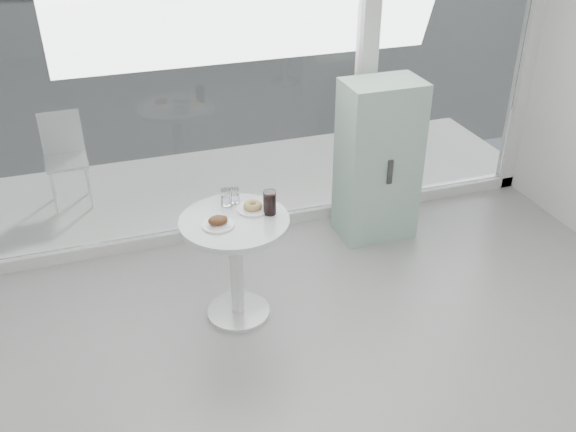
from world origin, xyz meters
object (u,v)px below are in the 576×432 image
object	(u,v)px
plate_donut	(253,207)
patio_chair	(65,153)
mint_cabinet	(378,161)
water_tumbler_a	(226,198)
main_table	(236,248)
cola_glass	(270,203)
water_tumbler_b	(235,196)
plate_fritter	(219,222)

from	to	relation	value
plate_donut	patio_chair	bearing A→B (deg)	121.31
patio_chair	mint_cabinet	bearing A→B (deg)	-30.56
water_tumbler_a	main_table	bearing A→B (deg)	-89.85
mint_cabinet	cola_glass	xyz separation A→B (m)	(-1.13, -0.71, 0.19)
plate_donut	cola_glass	distance (m)	0.14
plate_donut	water_tumbler_a	world-z (taller)	water_tumbler_a
mint_cabinet	patio_chair	xyz separation A→B (m)	(-2.40, 1.31, -0.15)
plate_donut	water_tumbler_b	size ratio (longest dim) A/B	2.07
plate_fritter	plate_donut	size ratio (longest dim) A/B	0.95
plate_donut	water_tumbler_b	xyz separation A→B (m)	(-0.09, 0.14, 0.03)
plate_fritter	water_tumbler_a	xyz separation A→B (m)	(0.11, 0.25, 0.02)
main_table	mint_cabinet	size ratio (longest dim) A/B	0.58
main_table	plate_donut	world-z (taller)	plate_donut
mint_cabinet	water_tumbler_b	xyz separation A→B (m)	(-1.31, -0.49, 0.16)
main_table	water_tumbler_a	xyz separation A→B (m)	(-0.00, 0.20, 0.27)
plate_fritter	water_tumbler_a	size ratio (longest dim) A/B	1.81
patio_chair	plate_donut	xyz separation A→B (m)	(1.18, -1.93, 0.27)
mint_cabinet	patio_chair	size ratio (longest dim) A/B	1.61
main_table	plate_donut	size ratio (longest dim) A/B	3.51
water_tumbler_b	cola_glass	bearing A→B (deg)	-50.79
water_tumbler_a	cola_glass	size ratio (longest dim) A/B	0.71
main_table	plate_fritter	distance (m)	0.27
patio_chair	cola_glass	xyz separation A→B (m)	(1.27, -2.02, 0.33)
plate_donut	water_tumbler_b	world-z (taller)	water_tumbler_b
water_tumbler_a	cola_glass	world-z (taller)	cola_glass
mint_cabinet	water_tumbler_a	distance (m)	1.47
mint_cabinet	water_tumbler_b	distance (m)	1.41
water_tumbler_a	water_tumbler_b	xyz separation A→B (m)	(0.06, 0.02, -0.00)
main_table	water_tumbler_a	bearing A→B (deg)	90.15
water_tumbler_b	water_tumbler_a	bearing A→B (deg)	-164.57
plate_fritter	cola_glass	world-z (taller)	cola_glass
mint_cabinet	plate_donut	distance (m)	1.38
water_tumbler_a	patio_chair	bearing A→B (deg)	119.47
plate_donut	water_tumbler_b	distance (m)	0.16
mint_cabinet	main_table	bearing A→B (deg)	-152.66
water_tumbler_a	plate_fritter	bearing A→B (deg)	-114.37
main_table	mint_cabinet	world-z (taller)	mint_cabinet
plate_fritter	water_tumbler_b	distance (m)	0.32
main_table	mint_cabinet	distance (m)	1.55
cola_glass	main_table	bearing A→B (deg)	-179.81
plate_fritter	patio_chair	bearing A→B (deg)	113.92
mint_cabinet	plate_donut	xyz separation A→B (m)	(-1.22, -0.63, 0.13)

